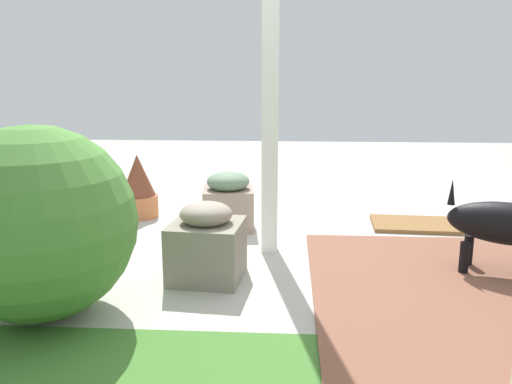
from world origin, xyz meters
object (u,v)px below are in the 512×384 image
Objects in this scene: terracotta_pot_spiky at (138,187)px; doormat at (418,224)px; stone_planter_mid at (207,244)px; round_shrub at (38,223)px; stone_planter_nearest at (228,201)px; porch_pillar at (270,81)px.

terracotta_pot_spiky reaches higher than doormat.
round_shrub is (0.72, 0.52, 0.26)m from stone_planter_mid.
round_shrub reaches higher than doormat.
stone_planter_nearest is 0.83m from terracotta_pot_spiky.
porch_pillar is 1.62m from round_shrub.
round_shrub is at bearing 44.31° from porch_pillar.
doormat is at bearing -141.74° from stone_planter_mid.
stone_planter_nearest is 0.84× the size of terracotta_pot_spiky.
porch_pillar reaches higher than doormat.
round_shrub is at bearing 91.35° from terracotta_pot_spiky.
doormat is at bearing -174.65° from stone_planter_nearest.
round_shrub is 1.85m from terracotta_pot_spiky.
terracotta_pot_spiky is (0.04, -1.83, -0.22)m from round_shrub.
porch_pillar is 4.90× the size of stone_planter_mid.
stone_planter_nearest is 0.62× the size of doormat.
porch_pillar is 5.09× the size of stone_planter_nearest.
stone_planter_nearest is 0.96× the size of stone_planter_mid.
stone_planter_mid is 0.65× the size of doormat.
terracotta_pot_spiky is (0.78, -0.29, 0.03)m from stone_planter_nearest.
stone_planter_mid is 0.88× the size of terracotta_pot_spiky.
stone_planter_nearest is 1.73m from round_shrub.
stone_planter_nearest is at bearing -90.49° from stone_planter_mid.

